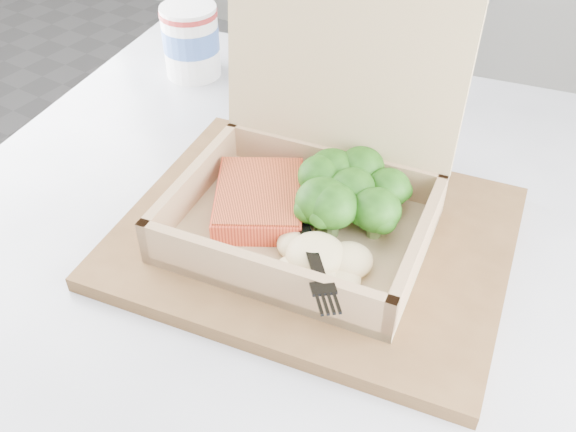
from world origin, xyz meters
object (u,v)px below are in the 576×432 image
Objects in this scene: cafe_table at (303,352)px; serving_tray at (315,236)px; paper_cup at (191,39)px; takeout_container at (314,170)px.

serving_tray is at bearing -11.34° from cafe_table.
paper_cup is (-0.31, 0.20, 0.24)m from cafe_table.
cafe_table is 0.44m from paper_cup.
takeout_container is at bearing 126.50° from serving_tray.
paper_cup reaches higher than cafe_table.
takeout_container is 0.36m from paper_cup.
serving_tray is at bearing -63.51° from takeout_container.
serving_tray is 3.80× the size of paper_cup.
cafe_table is 3.49× the size of takeout_container.
takeout_container is (-0.00, 0.02, 0.26)m from cafe_table.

